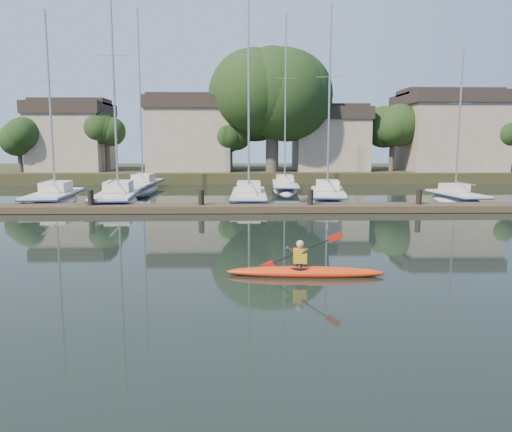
{
  "coord_description": "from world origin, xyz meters",
  "views": [
    {
      "loc": [
        -0.57,
        -13.15,
        3.7
      ],
      "look_at": [
        -0.21,
        4.01,
        1.2
      ],
      "focal_mm": 35.0,
      "sensor_mm": 36.0,
      "label": 1
    }
  ],
  "objects_px": {
    "sailboat_3": "(327,204)",
    "sailboat_4": "(456,204)",
    "kayak": "(304,270)",
    "dock": "(256,208)",
    "sailboat_6": "(285,192)",
    "sailboat_1": "(118,206)",
    "sailboat_2": "(249,205)",
    "sailboat_0": "(55,206)",
    "sailboat_5": "(142,192)"
  },
  "relations": [
    {
      "from": "sailboat_0",
      "to": "sailboat_2",
      "type": "xyz_separation_m",
      "value": [
        12.2,
        0.24,
        0.02
      ]
    },
    {
      "from": "sailboat_0",
      "to": "sailboat_3",
      "type": "relative_size",
      "value": 0.95
    },
    {
      "from": "sailboat_0",
      "to": "sailboat_3",
      "type": "bearing_deg",
      "value": -1.8
    },
    {
      "from": "kayak",
      "to": "dock",
      "type": "xyz_separation_m",
      "value": [
        -1.08,
        13.5,
        0.03
      ]
    },
    {
      "from": "sailboat_1",
      "to": "sailboat_5",
      "type": "distance_m",
      "value": 9.29
    },
    {
      "from": "sailboat_4",
      "to": "sailboat_6",
      "type": "height_order",
      "value": "sailboat_6"
    },
    {
      "from": "sailboat_2",
      "to": "sailboat_4",
      "type": "relative_size",
      "value": 1.44
    },
    {
      "from": "sailboat_3",
      "to": "sailboat_4",
      "type": "relative_size",
      "value": 1.26
    },
    {
      "from": "sailboat_2",
      "to": "kayak",
      "type": "bearing_deg",
      "value": -84.71
    },
    {
      "from": "sailboat_6",
      "to": "kayak",
      "type": "bearing_deg",
      "value": -90.81
    },
    {
      "from": "sailboat_5",
      "to": "sailboat_1",
      "type": "bearing_deg",
      "value": -86.44
    },
    {
      "from": "dock",
      "to": "sailboat_6",
      "type": "height_order",
      "value": "sailboat_6"
    },
    {
      "from": "kayak",
      "to": "sailboat_6",
      "type": "height_order",
      "value": "sailboat_6"
    },
    {
      "from": "sailboat_1",
      "to": "sailboat_5",
      "type": "relative_size",
      "value": 1.0
    },
    {
      "from": "dock",
      "to": "sailboat_4",
      "type": "xyz_separation_m",
      "value": [
        13.05,
        4.58,
        -0.38
      ]
    },
    {
      "from": "dock",
      "to": "sailboat_5",
      "type": "distance_m",
      "value": 16.05
    },
    {
      "from": "sailboat_0",
      "to": "sailboat_3",
      "type": "height_order",
      "value": "sailboat_3"
    },
    {
      "from": "sailboat_3",
      "to": "sailboat_5",
      "type": "height_order",
      "value": "sailboat_5"
    },
    {
      "from": "sailboat_1",
      "to": "sailboat_3",
      "type": "xyz_separation_m",
      "value": [
        13.37,
        1.15,
        0.01
      ]
    },
    {
      "from": "sailboat_0",
      "to": "sailboat_1",
      "type": "height_order",
      "value": "sailboat_1"
    },
    {
      "from": "sailboat_3",
      "to": "sailboat_4",
      "type": "xyz_separation_m",
      "value": [
        8.26,
        -0.61,
        0.03
      ]
    },
    {
      "from": "sailboat_1",
      "to": "sailboat_4",
      "type": "height_order",
      "value": "sailboat_1"
    },
    {
      "from": "sailboat_3",
      "to": "sailboat_6",
      "type": "xyz_separation_m",
      "value": [
        -2.19,
        7.7,
        0.03
      ]
    },
    {
      "from": "sailboat_5",
      "to": "sailboat_4",
      "type": "bearing_deg",
      "value": -20.36
    },
    {
      "from": "dock",
      "to": "sailboat_4",
      "type": "distance_m",
      "value": 13.84
    },
    {
      "from": "dock",
      "to": "sailboat_3",
      "type": "distance_m",
      "value": 7.08
    },
    {
      "from": "dock",
      "to": "sailboat_4",
      "type": "height_order",
      "value": "sailboat_4"
    },
    {
      "from": "dock",
      "to": "sailboat_6",
      "type": "distance_m",
      "value": 13.16
    },
    {
      "from": "kayak",
      "to": "sailboat_5",
      "type": "distance_m",
      "value": 28.64
    },
    {
      "from": "sailboat_3",
      "to": "sailboat_5",
      "type": "xyz_separation_m",
      "value": [
        -13.73,
        8.14,
        0.01
      ]
    },
    {
      "from": "sailboat_5",
      "to": "sailboat_0",
      "type": "bearing_deg",
      "value": -110.31
    },
    {
      "from": "kayak",
      "to": "dock",
      "type": "bearing_deg",
      "value": 97.98
    },
    {
      "from": "sailboat_1",
      "to": "sailboat_3",
      "type": "bearing_deg",
      "value": -0.85
    },
    {
      "from": "kayak",
      "to": "sailboat_4",
      "type": "xyz_separation_m",
      "value": [
        11.98,
        18.08,
        -0.35
      ]
    },
    {
      "from": "dock",
      "to": "sailboat_0",
      "type": "xyz_separation_m",
      "value": [
        -12.56,
        4.2,
        -0.42
      ]
    },
    {
      "from": "sailboat_0",
      "to": "sailboat_2",
      "type": "height_order",
      "value": "sailboat_2"
    },
    {
      "from": "dock",
      "to": "sailboat_2",
      "type": "xyz_separation_m",
      "value": [
        -0.36,
        4.44,
        -0.4
      ]
    },
    {
      "from": "sailboat_1",
      "to": "sailboat_6",
      "type": "distance_m",
      "value": 14.25
    },
    {
      "from": "sailboat_1",
      "to": "sailboat_0",
      "type": "bearing_deg",
      "value": 172.06
    },
    {
      "from": "kayak",
      "to": "sailboat_4",
      "type": "height_order",
      "value": "sailboat_4"
    },
    {
      "from": "sailboat_0",
      "to": "sailboat_1",
      "type": "relative_size",
      "value": 0.84
    },
    {
      "from": "sailboat_4",
      "to": "sailboat_2",
      "type": "bearing_deg",
      "value": 175.41
    },
    {
      "from": "sailboat_1",
      "to": "sailboat_2",
      "type": "height_order",
      "value": "sailboat_2"
    },
    {
      "from": "dock",
      "to": "sailboat_0",
      "type": "relative_size",
      "value": 2.6
    },
    {
      "from": "sailboat_4",
      "to": "sailboat_6",
      "type": "bearing_deg",
      "value": 136.34
    },
    {
      "from": "kayak",
      "to": "dock",
      "type": "distance_m",
      "value": 13.54
    },
    {
      "from": "sailboat_1",
      "to": "sailboat_2",
      "type": "bearing_deg",
      "value": -2.98
    },
    {
      "from": "dock",
      "to": "sailboat_2",
      "type": "height_order",
      "value": "sailboat_2"
    },
    {
      "from": "sailboat_5",
      "to": "sailboat_6",
      "type": "xyz_separation_m",
      "value": [
        11.54,
        -0.44,
        0.02
      ]
    },
    {
      "from": "sailboat_1",
      "to": "sailboat_6",
      "type": "height_order",
      "value": "sailboat_1"
    }
  ]
}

